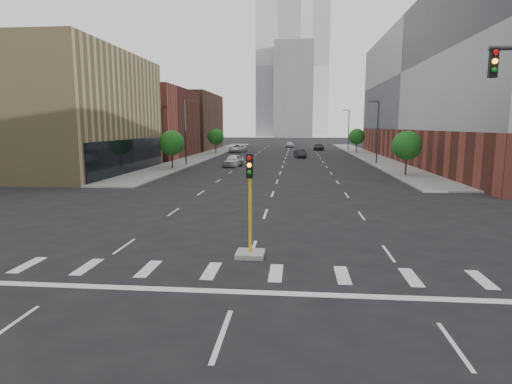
# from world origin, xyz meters

# --- Properties ---
(ground) EXTENTS (400.00, 400.00, 0.00)m
(ground) POSITION_xyz_m (0.00, 0.00, 0.00)
(ground) COLOR black
(ground) RESTS_ON ground
(sidewalk_left_far) EXTENTS (5.00, 92.00, 0.15)m
(sidewalk_left_far) POSITION_xyz_m (-15.00, 74.00, 0.07)
(sidewalk_left_far) COLOR gray
(sidewalk_left_far) RESTS_ON ground
(sidewalk_right_far) EXTENTS (5.00, 92.00, 0.15)m
(sidewalk_right_far) POSITION_xyz_m (15.00, 74.00, 0.07)
(sidewalk_right_far) COLOR gray
(sidewalk_right_far) RESTS_ON ground
(building_left_mid) EXTENTS (20.00, 24.00, 14.00)m
(building_left_mid) POSITION_xyz_m (-27.50, 40.00, 7.00)
(building_left_mid) COLOR #958154
(building_left_mid) RESTS_ON ground
(building_left_far_a) EXTENTS (20.00, 22.00, 12.00)m
(building_left_far_a) POSITION_xyz_m (-27.50, 66.00, 6.00)
(building_left_far_a) COLOR brown
(building_left_far_a) RESTS_ON ground
(building_left_far_b) EXTENTS (20.00, 24.00, 13.00)m
(building_left_far_b) POSITION_xyz_m (-27.50, 92.00, 6.50)
(building_left_far_b) COLOR brown
(building_left_far_b) RESTS_ON ground
(building_right_main) EXTENTS (24.00, 70.00, 22.00)m
(building_right_main) POSITION_xyz_m (29.50, 60.00, 11.00)
(building_right_main) COLOR brown
(building_right_main) RESTS_ON ground
(tower_left) EXTENTS (22.00, 22.00, 70.00)m
(tower_left) POSITION_xyz_m (-8.00, 220.00, 35.00)
(tower_left) COLOR #B2B7BC
(tower_left) RESTS_ON ground
(tower_right) EXTENTS (20.00, 20.00, 80.00)m
(tower_right) POSITION_xyz_m (10.00, 260.00, 40.00)
(tower_right) COLOR #B2B7BC
(tower_right) RESTS_ON ground
(tower_mid) EXTENTS (18.00, 18.00, 44.00)m
(tower_mid) POSITION_xyz_m (0.00, 200.00, 22.00)
(tower_mid) COLOR slate
(tower_mid) RESTS_ON ground
(median_traffic_signal) EXTENTS (1.20, 1.20, 4.40)m
(median_traffic_signal) POSITION_xyz_m (0.00, 8.97, 0.97)
(median_traffic_signal) COLOR #999993
(median_traffic_signal) RESTS_ON ground
(streetlight_right_a) EXTENTS (1.60, 0.22, 9.07)m
(streetlight_right_a) POSITION_xyz_m (13.41, 55.00, 5.01)
(streetlight_right_a) COLOR #2D2D30
(streetlight_right_a) RESTS_ON ground
(streetlight_right_b) EXTENTS (1.60, 0.22, 9.07)m
(streetlight_right_b) POSITION_xyz_m (13.41, 90.00, 5.01)
(streetlight_right_b) COLOR #2D2D30
(streetlight_right_b) RESTS_ON ground
(streetlight_left) EXTENTS (1.60, 0.22, 9.07)m
(streetlight_left) POSITION_xyz_m (-13.41, 50.00, 5.01)
(streetlight_left) COLOR #2D2D30
(streetlight_left) RESTS_ON ground
(tree_left_near) EXTENTS (3.20, 3.20, 4.85)m
(tree_left_near) POSITION_xyz_m (-14.00, 45.00, 3.39)
(tree_left_near) COLOR #382619
(tree_left_near) RESTS_ON ground
(tree_left_far) EXTENTS (3.20, 3.20, 4.85)m
(tree_left_far) POSITION_xyz_m (-14.00, 75.00, 3.39)
(tree_left_far) COLOR #382619
(tree_left_far) RESTS_ON ground
(tree_right_near) EXTENTS (3.20, 3.20, 4.85)m
(tree_right_near) POSITION_xyz_m (14.00, 40.00, 3.39)
(tree_right_near) COLOR #382619
(tree_right_near) RESTS_ON ground
(tree_right_far) EXTENTS (3.20, 3.20, 4.85)m
(tree_right_far) POSITION_xyz_m (14.00, 80.00, 3.39)
(tree_right_far) COLOR #382619
(tree_right_far) RESTS_ON ground
(car_near_left) EXTENTS (2.71, 5.13, 1.66)m
(car_near_left) POSITION_xyz_m (-6.71, 49.54, 0.83)
(car_near_left) COLOR #B3B2B7
(car_near_left) RESTS_ON ground
(car_mid_right) EXTENTS (2.30, 4.65, 1.47)m
(car_mid_right) POSITION_xyz_m (2.52, 66.95, 0.73)
(car_mid_right) COLOR #232227
(car_mid_right) RESTS_ON ground
(car_far_left) EXTENTS (3.48, 6.33, 1.68)m
(car_far_left) POSITION_xyz_m (-10.50, 81.04, 0.84)
(car_far_left) COLOR silver
(car_far_left) RESTS_ON ground
(car_deep_right) EXTENTS (2.88, 5.54, 1.53)m
(car_deep_right) POSITION_xyz_m (6.98, 91.18, 0.77)
(car_deep_right) COLOR black
(car_deep_right) RESTS_ON ground
(car_distant) EXTENTS (2.22, 4.77, 1.58)m
(car_distant) POSITION_xyz_m (0.08, 102.54, 0.79)
(car_distant) COLOR #B7B8BC
(car_distant) RESTS_ON ground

